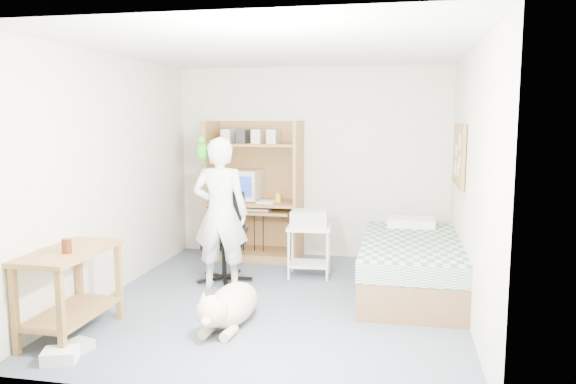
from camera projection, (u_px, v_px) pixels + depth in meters
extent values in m
plane|color=#4E5A6A|center=(280.00, 302.00, 5.67)|extent=(4.00, 4.00, 0.00)
cube|color=beige|center=(312.00, 163.00, 7.44)|extent=(3.60, 0.02, 2.50)
cube|color=beige|center=(471.00, 184.00, 5.14)|extent=(0.02, 4.00, 2.50)
cube|color=beige|center=(111.00, 175.00, 5.85)|extent=(0.02, 4.00, 2.50)
cube|color=white|center=(279.00, 49.00, 5.33)|extent=(3.60, 4.00, 0.02)
cube|color=olive|center=(213.00, 189.00, 7.45)|extent=(0.04, 0.60, 1.80)
cube|color=olive|center=(299.00, 192.00, 7.22)|extent=(0.04, 0.60, 1.80)
cube|color=olive|center=(260.00, 188.00, 7.62)|extent=(1.20, 0.02, 1.80)
cube|color=olive|center=(255.00, 202.00, 7.36)|extent=(1.12, 0.60, 0.04)
cube|color=olive|center=(254.00, 211.00, 7.29)|extent=(1.00, 0.50, 0.03)
cube|color=olive|center=(255.00, 144.00, 7.25)|extent=(1.12, 0.55, 0.03)
cube|color=olive|center=(256.00, 254.00, 7.45)|extent=(1.12, 0.60, 0.10)
cube|color=brown|center=(411.00, 276.00, 5.97)|extent=(1.00, 2.00, 0.36)
cube|color=#2C7276|center=(412.00, 250.00, 5.93)|extent=(1.02, 2.02, 0.20)
cube|color=white|center=(411.00, 223.00, 6.69)|extent=(0.55, 0.35, 0.12)
cube|color=brown|center=(69.00, 252.00, 4.71)|extent=(0.50, 1.00, 0.04)
cube|color=brown|center=(15.00, 312.00, 4.36)|extent=(0.05, 0.05, 0.70)
cube|color=brown|center=(61.00, 316.00, 4.28)|extent=(0.05, 0.05, 0.70)
cube|color=brown|center=(80.00, 279.00, 5.24)|extent=(0.05, 0.05, 0.70)
cube|color=brown|center=(119.00, 282.00, 5.16)|extent=(0.05, 0.05, 0.70)
cube|color=brown|center=(72.00, 313.00, 4.78)|extent=(0.46, 0.92, 0.03)
cube|color=olive|center=(459.00, 155.00, 5.99)|extent=(0.03, 0.90, 0.60)
cube|color=brown|center=(460.00, 126.00, 5.95)|extent=(0.04, 0.94, 0.04)
cube|color=brown|center=(458.00, 184.00, 6.04)|extent=(0.04, 0.94, 0.04)
cylinder|color=black|center=(224.00, 278.00, 6.39)|extent=(0.56, 0.56, 0.06)
cylinder|color=black|center=(224.00, 262.00, 6.37)|extent=(0.06, 0.06, 0.37)
cube|color=black|center=(224.00, 243.00, 6.34)|extent=(0.46, 0.46, 0.07)
cube|color=black|center=(228.00, 213.00, 6.51)|extent=(0.39, 0.08, 0.51)
cube|color=black|center=(204.00, 231.00, 6.35)|extent=(0.06, 0.28, 0.04)
cube|color=black|center=(244.00, 232.00, 6.29)|extent=(0.06, 0.28, 0.04)
imported|color=white|center=(221.00, 214.00, 6.04)|extent=(0.63, 0.43, 1.65)
ellipsoid|color=#1A8813|center=(202.00, 151.00, 6.01)|extent=(0.12, 0.12, 0.19)
sphere|color=#1A8813|center=(201.00, 140.00, 5.95)|extent=(0.08, 0.08, 0.08)
cone|color=orange|center=(200.00, 140.00, 5.91)|extent=(0.04, 0.04, 0.03)
cylinder|color=#1A8813|center=(204.00, 162.00, 6.07)|extent=(0.04, 0.13, 0.12)
ellipsoid|color=beige|center=(233.00, 304.00, 5.06)|extent=(0.45, 0.82, 0.36)
sphere|color=beige|center=(212.00, 311.00, 4.63)|extent=(0.26, 0.26, 0.26)
cone|color=beige|center=(204.00, 297.00, 4.61)|extent=(0.08, 0.08, 0.10)
cone|color=beige|center=(218.00, 299.00, 4.58)|extent=(0.08, 0.08, 0.10)
ellipsoid|color=beige|center=(207.00, 321.00, 4.53)|extent=(0.10, 0.15, 0.09)
cylinder|color=beige|center=(249.00, 297.00, 5.47)|extent=(0.09, 0.26, 0.13)
cube|color=white|center=(309.00, 228.00, 6.50)|extent=(0.53, 0.43, 0.04)
cube|color=white|center=(309.00, 264.00, 6.56)|extent=(0.48, 0.39, 0.03)
cylinder|color=white|center=(288.00, 255.00, 6.42)|extent=(0.03, 0.03, 0.58)
cylinder|color=white|center=(326.00, 257.00, 6.33)|extent=(0.03, 0.03, 0.58)
cylinder|color=white|center=(293.00, 248.00, 6.75)|extent=(0.03, 0.03, 0.58)
cylinder|color=white|center=(330.00, 250.00, 6.66)|extent=(0.03, 0.03, 0.58)
cube|color=#BBBAB5|center=(309.00, 218.00, 6.49)|extent=(0.44, 0.35, 0.18)
cube|color=beige|center=(245.00, 185.00, 7.40)|extent=(0.43, 0.45, 0.39)
cube|color=navy|center=(239.00, 187.00, 7.20)|extent=(0.33, 0.03, 0.27)
cube|color=beige|center=(253.00, 209.00, 7.25)|extent=(0.46, 0.19, 0.03)
cylinder|color=gold|center=(278.00, 198.00, 7.23)|extent=(0.08, 0.08, 0.12)
cylinder|color=#441D0B|center=(67.00, 246.00, 4.59)|extent=(0.08, 0.08, 0.12)
cube|color=white|center=(60.00, 356.00, 4.27)|extent=(0.30, 0.27, 0.10)
cube|color=#BCBBB6|center=(77.00, 347.00, 4.47)|extent=(0.24, 0.26, 0.08)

